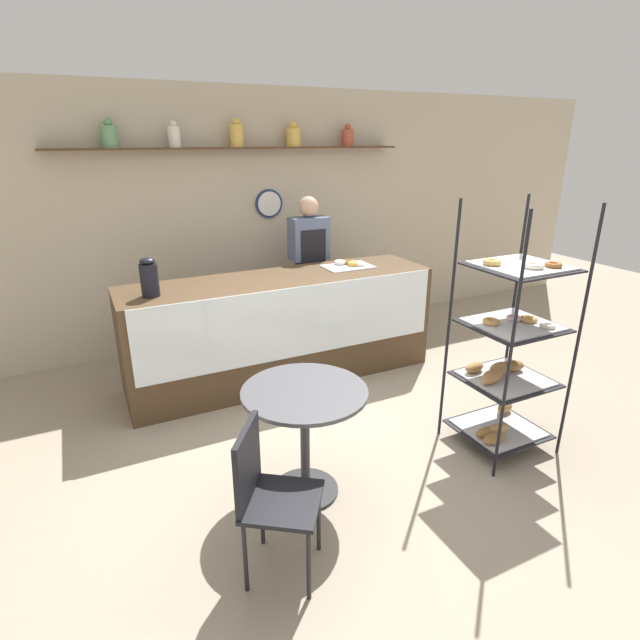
{
  "coord_description": "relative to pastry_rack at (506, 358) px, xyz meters",
  "views": [
    {
      "loc": [
        -1.62,
        -2.85,
        2.18
      ],
      "look_at": [
        0.0,
        0.44,
        0.85
      ],
      "focal_mm": 28.0,
      "sensor_mm": 36.0,
      "label": 1
    }
  ],
  "objects": [
    {
      "name": "ground_plane",
      "position": [
        -1.01,
        0.52,
        -0.71
      ],
      "size": [
        14.0,
        14.0,
        0.0
      ],
      "primitive_type": "plane",
      "color": "gray"
    },
    {
      "name": "back_wall",
      "position": [
        -1.01,
        2.97,
        0.66
      ],
      "size": [
        10.0,
        0.3,
        2.7
      ],
      "color": "beige",
      "rests_on": "ground_plane"
    },
    {
      "name": "display_counter",
      "position": [
        -1.01,
        1.78,
        -0.21
      ],
      "size": [
        2.88,
        0.75,
        1.0
      ],
      "color": "#4C3823",
      "rests_on": "ground_plane"
    },
    {
      "name": "pastry_rack",
      "position": [
        0.0,
        0.0,
        0.0
      ],
      "size": [
        0.65,
        0.61,
        1.81
      ],
      "color": "black",
      "rests_on": "ground_plane"
    },
    {
      "name": "person_worker",
      "position": [
        -0.45,
        2.37,
        0.18
      ],
      "size": [
        0.4,
        0.23,
        1.63
      ],
      "color": "#282833",
      "rests_on": "ground_plane"
    },
    {
      "name": "cafe_table",
      "position": [
        -1.52,
        0.14,
        -0.14
      ],
      "size": [
        0.78,
        0.78,
        0.75
      ],
      "color": "#262628",
      "rests_on": "ground_plane"
    },
    {
      "name": "cafe_chair",
      "position": [
        -1.96,
        -0.34,
        -0.19
      ],
      "size": [
        0.53,
        0.53,
        0.86
      ],
      "rotation": [
        0.0,
        0.0,
        7.25
      ],
      "color": "black",
      "rests_on": "ground_plane"
    },
    {
      "name": "coffee_carafe",
      "position": [
        -2.16,
        1.69,
        0.44
      ],
      "size": [
        0.14,
        0.14,
        0.32
      ],
      "color": "black",
      "rests_on": "display_counter"
    },
    {
      "name": "donut_tray_counter",
      "position": [
        -0.25,
        1.85,
        0.31
      ],
      "size": [
        0.47,
        0.32,
        0.05
      ],
      "color": "silver",
      "rests_on": "display_counter"
    }
  ]
}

